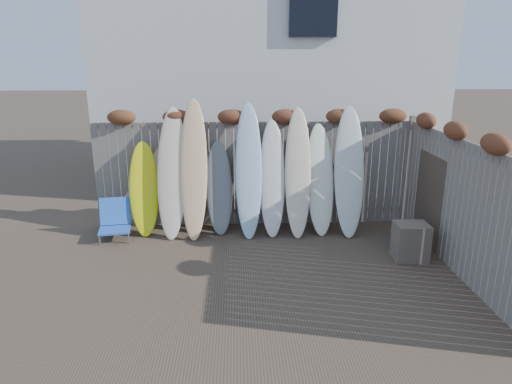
{
  "coord_description": "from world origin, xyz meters",
  "views": [
    {
      "loc": [
        -0.3,
        -6.05,
        3.16
      ],
      "look_at": [
        0.0,
        1.2,
        1.0
      ],
      "focal_mm": 32.0,
      "sensor_mm": 36.0,
      "label": 1
    }
  ],
  "objects_px": {
    "wooden_crate": "(411,241)",
    "lattice_panel": "(429,200)",
    "beach_chair": "(115,220)",
    "surfboard_0": "(144,189)"
  },
  "relations": [
    {
      "from": "beach_chair",
      "to": "wooden_crate",
      "type": "relative_size",
      "value": 1.18
    },
    {
      "from": "wooden_crate",
      "to": "surfboard_0",
      "type": "xyz_separation_m",
      "value": [
        -4.49,
        1.37,
        0.54
      ]
    },
    {
      "from": "wooden_crate",
      "to": "surfboard_0",
      "type": "relative_size",
      "value": 0.34
    },
    {
      "from": "surfboard_0",
      "to": "beach_chair",
      "type": "bearing_deg",
      "value": -159.44
    },
    {
      "from": "lattice_panel",
      "to": "surfboard_0",
      "type": "distance_m",
      "value": 5.06
    },
    {
      "from": "wooden_crate",
      "to": "surfboard_0",
      "type": "distance_m",
      "value": 4.72
    },
    {
      "from": "beach_chair",
      "to": "wooden_crate",
      "type": "height_order",
      "value": "beach_chair"
    },
    {
      "from": "wooden_crate",
      "to": "lattice_panel",
      "type": "distance_m",
      "value": 0.98
    },
    {
      "from": "lattice_panel",
      "to": "beach_chair",
      "type": "bearing_deg",
      "value": 175.06
    },
    {
      "from": "surfboard_0",
      "to": "wooden_crate",
      "type": "bearing_deg",
      "value": -22.23
    }
  ]
}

